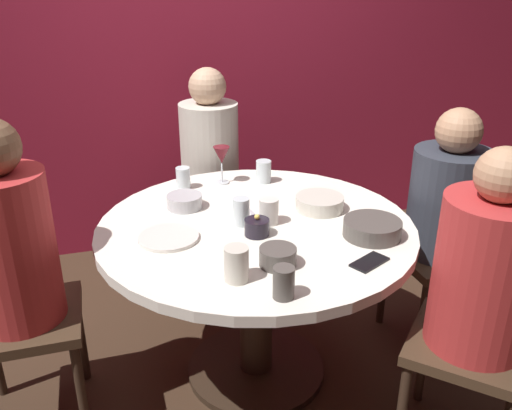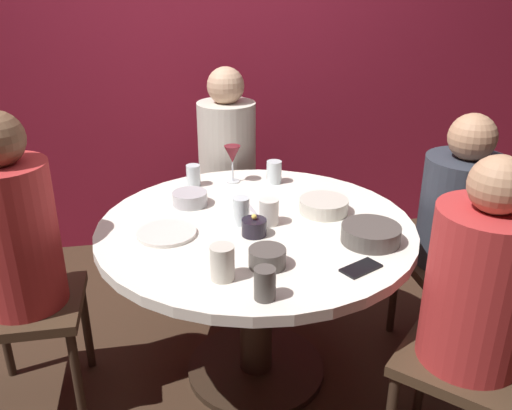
{
  "view_description": "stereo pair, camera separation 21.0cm",
  "coord_description": "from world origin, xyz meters",
  "px_view_note": "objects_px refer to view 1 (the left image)",
  "views": [
    {
      "loc": [
        -0.55,
        -1.85,
        1.65
      ],
      "look_at": [
        0.0,
        0.0,
        0.8
      ],
      "focal_mm": 38.25,
      "sensor_mm": 36.0,
      "label": 1
    },
    {
      "loc": [
        -0.35,
        -1.9,
        1.65
      ],
      "look_at": [
        0.0,
        0.0,
        0.8
      ],
      "focal_mm": 38.25,
      "sensor_mm": 36.0,
      "label": 2
    }
  ],
  "objects_px": {
    "cup_center_front": "(269,211)",
    "bowl_salad_center": "(320,203)",
    "seated_diner_left": "(11,250)",
    "dining_table": "(256,260)",
    "seated_diner_front_right": "(484,279)",
    "dinner_plate": "(168,237)",
    "wine_glass": "(222,157)",
    "bowl_small_white": "(278,257)",
    "seated_diner_right": "(448,204)",
    "bowl_sauce_side": "(372,228)",
    "cell_phone": "(369,262)",
    "cup_beside_wine": "(284,283)",
    "cup_by_left_diner": "(236,264)",
    "cup_by_right_diner": "(241,212)",
    "bowl_serving_large": "(185,201)",
    "seated_diner_back": "(210,155)",
    "cup_far_edge": "(264,172)",
    "candle_holder": "(257,227)",
    "cup_near_candle": "(183,178)"
  },
  "relations": [
    {
      "from": "seated_diner_front_right",
      "to": "dinner_plate",
      "type": "relative_size",
      "value": 5.16
    },
    {
      "from": "wine_glass",
      "to": "dinner_plate",
      "type": "distance_m",
      "value": 0.61
    },
    {
      "from": "bowl_small_white",
      "to": "cup_by_left_diner",
      "type": "bearing_deg",
      "value": -161.3
    },
    {
      "from": "bowl_serving_large",
      "to": "cup_by_right_diner",
      "type": "height_order",
      "value": "cup_by_right_diner"
    },
    {
      "from": "cell_phone",
      "to": "bowl_small_white",
      "type": "distance_m",
      "value": 0.31
    },
    {
      "from": "wine_glass",
      "to": "cup_far_edge",
      "type": "bearing_deg",
      "value": -13.55
    },
    {
      "from": "seated_diner_left",
      "to": "dinner_plate",
      "type": "xyz_separation_m",
      "value": [
        0.54,
        -0.03,
        -0.01
      ]
    },
    {
      "from": "dinner_plate",
      "to": "cup_near_candle",
      "type": "height_order",
      "value": "cup_near_candle"
    },
    {
      "from": "cell_phone",
      "to": "bowl_serving_large",
      "type": "distance_m",
      "value": 0.83
    },
    {
      "from": "bowl_sauce_side",
      "to": "cup_by_right_diner",
      "type": "relative_size",
      "value": 1.97
    },
    {
      "from": "bowl_small_white",
      "to": "cup_near_candle",
      "type": "bearing_deg",
      "value": 103.45
    },
    {
      "from": "cup_by_left_diner",
      "to": "cup_center_front",
      "type": "xyz_separation_m",
      "value": [
        0.23,
        0.37,
        -0.01
      ]
    },
    {
      "from": "wine_glass",
      "to": "bowl_small_white",
      "type": "distance_m",
      "value": 0.8
    },
    {
      "from": "bowl_serving_large",
      "to": "bowl_small_white",
      "type": "height_order",
      "value": "bowl_small_white"
    },
    {
      "from": "candle_holder",
      "to": "bowl_sauce_side",
      "type": "xyz_separation_m",
      "value": [
        0.41,
        -0.13,
        -0.0
      ]
    },
    {
      "from": "wine_glass",
      "to": "cup_beside_wine",
      "type": "relative_size",
      "value": 1.72
    },
    {
      "from": "cup_beside_wine",
      "to": "wine_glass",
      "type": "bearing_deg",
      "value": 87.53
    },
    {
      "from": "candle_holder",
      "to": "bowl_sauce_side",
      "type": "relative_size",
      "value": 0.44
    },
    {
      "from": "dinner_plate",
      "to": "seated_diner_left",
      "type": "bearing_deg",
      "value": 176.43
    },
    {
      "from": "dining_table",
      "to": "cell_phone",
      "type": "bearing_deg",
      "value": -55.37
    },
    {
      "from": "cell_phone",
      "to": "cup_far_edge",
      "type": "relative_size",
      "value": 1.34
    },
    {
      "from": "cup_by_right_diner",
      "to": "cup_beside_wine",
      "type": "height_order",
      "value": "cup_by_right_diner"
    },
    {
      "from": "dinner_plate",
      "to": "seated_diner_right",
      "type": "bearing_deg",
      "value": 1.59
    },
    {
      "from": "wine_glass",
      "to": "bowl_small_white",
      "type": "relative_size",
      "value": 1.39
    },
    {
      "from": "seated_diner_right",
      "to": "bowl_sauce_side",
      "type": "relative_size",
      "value": 5.2
    },
    {
      "from": "candle_holder",
      "to": "cup_near_candle",
      "type": "xyz_separation_m",
      "value": [
        -0.18,
        0.55,
        0.02
      ]
    },
    {
      "from": "seated_diner_front_right",
      "to": "dinner_plate",
      "type": "distance_m",
      "value": 1.1
    },
    {
      "from": "dining_table",
      "to": "seated_diner_back",
      "type": "distance_m",
      "value": 0.87
    },
    {
      "from": "dinner_plate",
      "to": "bowl_sauce_side",
      "type": "bearing_deg",
      "value": -14.62
    },
    {
      "from": "bowl_sauce_side",
      "to": "cup_far_edge",
      "type": "height_order",
      "value": "cup_far_edge"
    },
    {
      "from": "seated_diner_front_right",
      "to": "cup_center_front",
      "type": "xyz_separation_m",
      "value": [
        -0.55,
        0.59,
        0.06
      ]
    },
    {
      "from": "bowl_sauce_side",
      "to": "cup_far_edge",
      "type": "xyz_separation_m",
      "value": [
        -0.22,
        0.65,
        0.02
      ]
    },
    {
      "from": "bowl_salad_center",
      "to": "cup_center_front",
      "type": "xyz_separation_m",
      "value": [
        -0.24,
        -0.07,
        0.02
      ]
    },
    {
      "from": "bowl_serving_large",
      "to": "cup_far_edge",
      "type": "bearing_deg",
      "value": 24.84
    },
    {
      "from": "seated_diner_right",
      "to": "wine_glass",
      "type": "xyz_separation_m",
      "value": [
        -0.9,
        0.47,
        0.15
      ]
    },
    {
      "from": "cup_center_front",
      "to": "bowl_salad_center",
      "type": "bearing_deg",
      "value": 15.12
    },
    {
      "from": "dinner_plate",
      "to": "seated_diner_front_right",
      "type": "bearing_deg",
      "value": -30.76
    },
    {
      "from": "dinner_plate",
      "to": "wine_glass",
      "type": "bearing_deg",
      "value": 57.1
    },
    {
      "from": "seated_diner_front_right",
      "to": "cup_center_front",
      "type": "bearing_deg",
      "value": -2.05
    },
    {
      "from": "seated_diner_left",
      "to": "dining_table",
      "type": "bearing_deg",
      "value": 0.0
    },
    {
      "from": "bowl_serving_large",
      "to": "cup_near_candle",
      "type": "distance_m",
      "value": 0.22
    },
    {
      "from": "bowl_serving_large",
      "to": "bowl_sauce_side",
      "type": "xyz_separation_m",
      "value": [
        0.63,
        -0.46,
        0.0
      ]
    },
    {
      "from": "seated_diner_front_right",
      "to": "candle_holder",
      "type": "distance_m",
      "value": 0.8
    },
    {
      "from": "seated_diner_back",
      "to": "cup_far_edge",
      "type": "xyz_separation_m",
      "value": [
        0.16,
        -0.44,
        0.05
      ]
    },
    {
      "from": "dinner_plate",
      "to": "cell_phone",
      "type": "xyz_separation_m",
      "value": [
        0.63,
        -0.37,
        -0.0
      ]
    },
    {
      "from": "seated_diner_left",
      "to": "cup_by_right_diner",
      "type": "height_order",
      "value": "seated_diner_left"
    },
    {
      "from": "cup_beside_wine",
      "to": "seated_diner_left",
      "type": "bearing_deg",
      "value": 147.77
    },
    {
      "from": "dining_table",
      "to": "seated_diner_left",
      "type": "relative_size",
      "value": 1.02
    },
    {
      "from": "cup_by_right_diner",
      "to": "cup_beside_wine",
      "type": "xyz_separation_m",
      "value": [
        -0.01,
        -0.53,
        -0.0
      ]
    },
    {
      "from": "seated_diner_back",
      "to": "bowl_sauce_side",
      "type": "bearing_deg",
      "value": 19.55
    }
  ]
}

